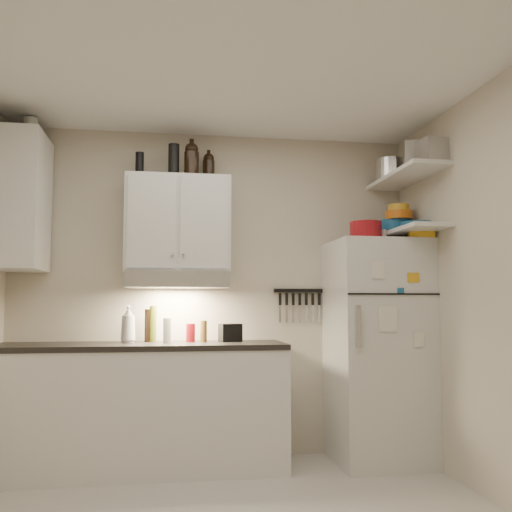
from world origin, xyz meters
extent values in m
cube|color=white|center=(0.00, 0.00, 2.61)|extent=(3.20, 3.00, 0.02)
cube|color=beige|center=(0.00, 1.51, 1.30)|extent=(3.20, 0.02, 2.60)
cube|color=beige|center=(1.61, 0.00, 1.30)|extent=(0.02, 3.00, 2.60)
cube|color=white|center=(-0.55, 1.20, 0.44)|extent=(2.10, 0.60, 0.88)
cube|color=black|center=(-0.55, 1.20, 0.90)|extent=(2.10, 0.62, 0.04)
cube|color=white|center=(-0.30, 1.33, 1.83)|extent=(0.80, 0.33, 0.75)
cube|color=white|center=(-1.44, 1.20, 1.95)|extent=(0.33, 0.55, 1.00)
cube|color=silver|center=(-0.30, 1.27, 1.39)|extent=(0.76, 0.46, 0.12)
cube|color=silver|center=(1.25, 1.16, 0.85)|extent=(0.70, 0.68, 1.70)
cube|color=white|center=(1.45, 1.02, 2.20)|extent=(0.30, 0.95, 0.03)
cube|color=white|center=(1.45, 1.02, 1.76)|extent=(0.30, 0.95, 0.03)
cube|color=black|center=(0.70, 1.49, 1.32)|extent=(0.42, 0.02, 0.03)
cylinder|color=maroon|center=(1.14, 1.09, 1.77)|extent=(0.27, 0.27, 0.14)
cube|color=gold|center=(1.52, 0.93, 1.74)|extent=(0.25, 0.28, 0.08)
cylinder|color=silver|center=(1.28, 1.09, 1.74)|extent=(0.05, 0.05, 0.09)
cylinder|color=silver|center=(1.42, 1.25, 2.30)|extent=(0.30, 0.30, 0.17)
cube|color=#AAAAAD|center=(1.52, 0.93, 2.33)|extent=(0.28, 0.27, 0.23)
cube|color=#AAAAAD|center=(1.51, 0.68, 2.30)|extent=(0.20, 0.20, 0.18)
cylinder|color=#175382|center=(1.45, 1.24, 1.83)|extent=(0.27, 0.27, 0.11)
cylinder|color=#D16213|center=(1.45, 1.17, 1.92)|extent=(0.22, 0.22, 0.06)
cylinder|color=gold|center=(1.45, 1.17, 1.97)|extent=(0.17, 0.17, 0.05)
cylinder|color=#175382|center=(1.52, 0.99, 1.81)|extent=(0.31, 0.31, 0.06)
cylinder|color=black|center=(-0.34, 1.27, 2.32)|extent=(0.10, 0.10, 0.25)
cylinder|color=black|center=(-0.60, 1.34, 2.29)|extent=(0.09, 0.09, 0.19)
cylinder|color=silver|center=(-1.40, 1.23, 2.52)|extent=(0.12, 0.12, 0.14)
imported|color=white|center=(-0.66, 1.27, 1.08)|extent=(0.15, 0.15, 0.31)
cylinder|color=brown|center=(-0.10, 1.25, 1.00)|extent=(0.07, 0.07, 0.16)
cylinder|color=#515E17|center=(-0.48, 1.35, 1.06)|extent=(0.06, 0.06, 0.27)
cylinder|color=black|center=(-0.52, 1.35, 1.04)|extent=(0.05, 0.05, 0.25)
cylinder|color=silver|center=(-0.37, 1.20, 1.01)|extent=(0.08, 0.08, 0.18)
cylinder|color=maroon|center=(-0.19, 1.29, 0.99)|extent=(0.08, 0.08, 0.14)
cube|color=black|center=(0.11, 1.29, 0.99)|extent=(0.18, 0.15, 0.14)
camera|label=1|loc=(-0.38, -3.11, 1.20)|focal=40.00mm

